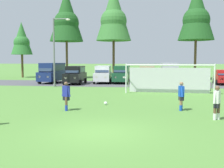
# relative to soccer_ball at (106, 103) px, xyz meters

# --- Properties ---
(ground_plane) EXTENTS (400.00, 400.00, 0.00)m
(ground_plane) POSITION_rel_soccer_ball_xyz_m (0.84, 8.29, -0.11)
(ground_plane) COLOR #518438
(parking_lot_strip) EXTENTS (52.00, 8.40, 0.01)m
(parking_lot_strip) POSITION_rel_soccer_ball_xyz_m (0.84, 15.99, -0.11)
(parking_lot_strip) COLOR #4C4C51
(parking_lot_strip) RESTS_ON ground
(soccer_ball) EXTENTS (0.22, 0.22, 0.22)m
(soccer_ball) POSITION_rel_soccer_ball_xyz_m (0.00, 0.00, 0.00)
(soccer_ball) COLOR white
(soccer_ball) RESTS_ON ground
(soccer_goal) EXTENTS (7.51, 2.33, 2.57)m
(soccer_goal) POSITION_rel_soccer_ball_xyz_m (4.39, 7.26, 1.18)
(soccer_goal) COLOR white
(soccer_goal) RESTS_ON ground
(player_striker_near) EXTENTS (0.66, 0.47, 1.64)m
(player_striker_near) POSITION_rel_soccer_ball_xyz_m (-1.90, -2.23, 0.71)
(player_striker_near) COLOR brown
(player_striker_near) RESTS_ON ground
(player_midfield_center) EXTENTS (0.31, 0.75, 1.64)m
(player_midfield_center) POSITION_rel_soccer_ball_xyz_m (4.57, -1.33, 0.71)
(player_midfield_center) COLOR #936B4C
(player_midfield_center) RESTS_ON ground
(player_defender_far) EXTENTS (0.50, 0.65, 1.64)m
(player_defender_far) POSITION_rel_soccer_ball_xyz_m (5.99, -3.61, 0.71)
(player_defender_far) COLOR brown
(player_defender_far) RESTS_ON ground
(parked_car_slot_far_left) EXTENTS (2.45, 4.93, 2.52)m
(parked_car_slot_far_left) POSITION_rel_soccer_ball_xyz_m (-9.53, 16.15, 1.23)
(parked_car_slot_far_left) COLOR navy
(parked_car_slot_far_left) RESTS_ON ground
(parked_car_slot_left) EXTENTS (2.25, 4.66, 2.16)m
(parked_car_slot_left) POSITION_rel_soccer_ball_xyz_m (-6.22, 15.05, 1.00)
(parked_car_slot_left) COLOR black
(parked_car_slot_left) RESTS_ON ground
(parked_car_slot_center_left) EXTENTS (2.35, 4.71, 2.16)m
(parked_car_slot_center_left) POSITION_rel_soccer_ball_xyz_m (-3.13, 16.93, 1.00)
(parked_car_slot_center_left) COLOR silver
(parked_car_slot_center_left) RESTS_ON ground
(parked_car_slot_center) EXTENTS (2.16, 4.61, 2.16)m
(parked_car_slot_center) POSITION_rel_soccer_ball_xyz_m (-0.78, 17.11, 1.00)
(parked_car_slot_center) COLOR #194C2D
(parked_car_slot_center) RESTS_ON ground
(parked_car_slot_center_right) EXTENTS (2.32, 4.69, 2.16)m
(parked_car_slot_center_right) POSITION_rel_soccer_ball_xyz_m (2.30, 17.04, 1.00)
(parked_car_slot_center_right) COLOR tan
(parked_car_slot_center_right) RESTS_ON ground
(parked_car_slot_right) EXTENTS (2.30, 4.85, 2.52)m
(parked_car_slot_right) POSITION_rel_soccer_ball_xyz_m (5.01, 16.78, 1.23)
(parked_car_slot_right) COLOR #B2B2BC
(parked_car_slot_right) RESTS_ON ground
(parked_car_slot_far_right) EXTENTS (2.27, 4.32, 1.72)m
(parked_car_slot_far_right) POSITION_rel_soccer_ball_xyz_m (11.35, 16.99, 0.77)
(parked_car_slot_far_right) COLOR red
(parked_car_slot_far_right) RESTS_ON ground
(tree_left_edge) EXTENTS (3.44, 3.44, 9.17)m
(tree_left_edge) POSITION_rel_soccer_ball_xyz_m (-18.39, 26.11, 6.19)
(tree_left_edge) COLOR brown
(tree_left_edge) RESTS_ON ground
(tree_mid_left) EXTENTS (5.26, 5.26, 14.03)m
(tree_mid_left) POSITION_rel_soccer_ball_xyz_m (-10.51, 25.47, 9.55)
(tree_mid_left) COLOR brown
(tree_mid_left) RESTS_ON ground
(tree_center_back) EXTENTS (5.19, 5.19, 13.84)m
(tree_center_back) POSITION_rel_soccer_ball_xyz_m (-2.75, 23.76, 9.42)
(tree_center_back) COLOR brown
(tree_center_back) RESTS_ON ground
(tree_mid_right) EXTENTS (5.23, 5.23, 13.95)m
(tree_mid_right) POSITION_rel_soccer_ball_xyz_m (9.26, 24.97, 9.49)
(tree_mid_right) COLOR brown
(tree_mid_right) RESTS_ON ground
(street_lamp) EXTENTS (2.00, 0.32, 7.33)m
(street_lamp) POSITION_rel_soccer_ball_xyz_m (-7.36, 11.45, 3.69)
(street_lamp) COLOR slate
(street_lamp) RESTS_ON ground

